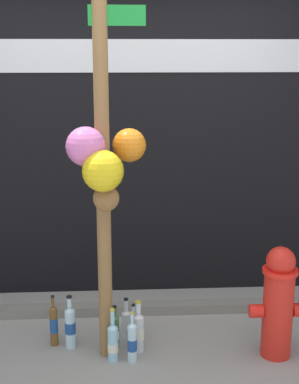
{
  "coord_description": "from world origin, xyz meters",
  "views": [
    {
      "loc": [
        -0.12,
        -3.07,
        2.06
      ],
      "look_at": [
        0.08,
        0.4,
        1.16
      ],
      "focal_mm": 51.79,
      "sensor_mm": 36.0,
      "label": 1
    }
  ],
  "objects": [
    {
      "name": "bottle_4",
      "position": [
        -0.59,
        0.54,
        0.16
      ],
      "size": [
        0.06,
        0.06,
        0.38
      ],
      "color": "brown",
      "rests_on": "ground_plane"
    },
    {
      "name": "curb_strip",
      "position": [
        0.0,
        1.0,
        0.04
      ],
      "size": [
        8.0,
        0.12,
        0.08
      ],
      "primitive_type": "cube",
      "color": "slate",
      "rests_on": "ground_plane"
    },
    {
      "name": "bottle_6",
      "position": [
        -0.16,
        0.49,
        0.13
      ],
      "size": [
        0.06,
        0.06,
        0.32
      ],
      "color": "#337038",
      "rests_on": "ground_plane"
    },
    {
      "name": "building_wall",
      "position": [
        0.0,
        1.55,
        1.85
      ],
      "size": [
        10.0,
        0.21,
        3.69
      ],
      "color": "black",
      "rests_on": "ground_plane"
    },
    {
      "name": "fire_hydrant",
      "position": [
        0.95,
        0.32,
        0.4
      ],
      "size": [
        0.39,
        0.24,
        0.79
      ],
      "color": "red",
      "rests_on": "ground_plane"
    },
    {
      "name": "bottle_7",
      "position": [
        -0.04,
        0.3,
        0.14
      ],
      "size": [
        0.07,
        0.07,
        0.36
      ],
      "color": "#B2DBEA",
      "rests_on": "ground_plane"
    },
    {
      "name": "bottle_1",
      "position": [
        -0.03,
        0.53,
        0.12
      ],
      "size": [
        0.06,
        0.06,
        0.31
      ],
      "color": "#B2DBEA",
      "rests_on": "ground_plane"
    },
    {
      "name": "bottle_0",
      "position": [
        0.01,
        0.43,
        0.15
      ],
      "size": [
        0.08,
        0.08,
        0.38
      ],
      "color": "silver",
      "rests_on": "ground_plane"
    },
    {
      "name": "bottle_2",
      "position": [
        -0.08,
        0.63,
        0.12
      ],
      "size": [
        0.07,
        0.07,
        0.31
      ],
      "color": "silver",
      "rests_on": "ground_plane"
    },
    {
      "name": "bottle_3",
      "position": [
        -0.47,
        0.51,
        0.16
      ],
      "size": [
        0.08,
        0.08,
        0.39
      ],
      "color": "#B2DBEA",
      "rests_on": "ground_plane"
    },
    {
      "name": "memorial_post",
      "position": [
        -0.21,
        0.35,
        1.56
      ],
      "size": [
        0.5,
        0.49,
        2.75
      ],
      "color": "olive",
      "rests_on": "ground_plane"
    },
    {
      "name": "bottle_5",
      "position": [
        -0.17,
        0.31,
        0.14
      ],
      "size": [
        0.07,
        0.07,
        0.38
      ],
      "color": "#93CCE0",
      "rests_on": "ground_plane"
    }
  ]
}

